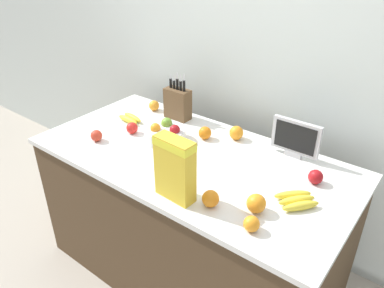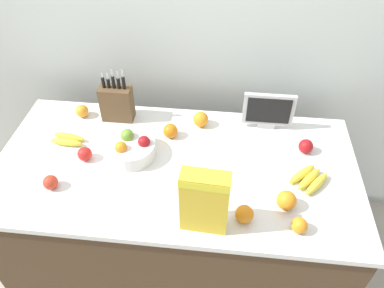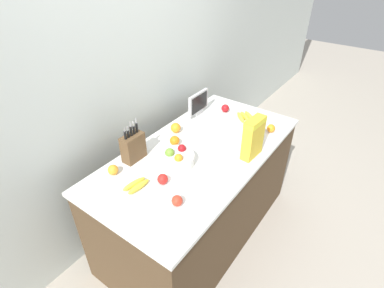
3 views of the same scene
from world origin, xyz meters
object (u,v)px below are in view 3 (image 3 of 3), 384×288
object	(u,v)px
apple_near_bananas	(177,201)
orange_front_right	(256,139)
apple_by_knife_block	(225,108)
orange_mid_left	(271,128)
fruit_bowl	(177,158)
apple_rightmost	(163,179)
banana_bunch_left	(245,116)
orange_mid_right	(256,125)
knife_block	(133,147)
banana_bunch_right	(136,185)
cereal_box	(253,136)
orange_by_cereal	(113,170)
orange_back_center	(176,128)
small_monitor	(198,103)
orange_near_bowl	(175,141)

from	to	relation	value
apple_near_bananas	orange_front_right	distance (m)	0.90
apple_by_knife_block	orange_mid_left	xyz separation A→B (m)	(-0.08, -0.49, -0.00)
fruit_bowl	apple_rightmost	xyz separation A→B (m)	(-0.22, -0.06, -0.01)
banana_bunch_left	orange_mid_right	size ratio (longest dim) A/B	2.44
knife_block	banana_bunch_right	distance (m)	0.33
cereal_box	orange_mid_left	bearing A→B (deg)	5.75
cereal_box	banana_bunch_right	size ratio (longest dim) A/B	1.73
cereal_box	apple_near_bananas	world-z (taller)	cereal_box
cereal_box	banana_bunch_right	bearing A→B (deg)	153.09
orange_mid_left	banana_bunch_right	bearing A→B (deg)	159.73
orange_by_cereal	orange_back_center	distance (m)	0.68
fruit_bowl	orange_front_right	bearing A→B (deg)	-30.84
orange_by_cereal	orange_mid_left	bearing A→B (deg)	-29.57
orange_by_cereal	small_monitor	bearing A→B (deg)	0.64
banana_bunch_right	orange_back_center	world-z (taller)	orange_back_center
banana_bunch_left	apple_near_bananas	xyz separation A→B (m)	(-1.20, -0.17, 0.01)
apple_rightmost	banana_bunch_left	bearing A→B (deg)	-1.72
banana_bunch_right	orange_front_right	xyz separation A→B (m)	(0.93, -0.40, 0.02)
apple_by_knife_block	orange_mid_right	world-z (taller)	orange_mid_right
orange_by_cereal	orange_front_right	distance (m)	1.11
apple_near_bananas	orange_front_right	size ratio (longest dim) A/B	0.87
apple_by_knife_block	fruit_bowl	bearing A→B (deg)	-172.11
knife_block	orange_front_right	xyz separation A→B (m)	(0.71, -0.63, -0.07)
fruit_bowl	apple_by_knife_block	distance (m)	0.89
knife_block	cereal_box	distance (m)	0.87
banana_bunch_right	orange_back_center	distance (m)	0.72
apple_near_bananas	apple_by_knife_block	distance (m)	1.26
small_monitor	apple_near_bananas	distance (m)	1.15
orange_back_center	banana_bunch_left	bearing A→B (deg)	-33.44
cereal_box	orange_mid_right	world-z (taller)	cereal_box
orange_by_cereal	orange_back_center	size ratio (longest dim) A/B	0.86
cereal_box	orange_by_cereal	distance (m)	1.01
apple_by_knife_block	banana_bunch_right	bearing A→B (deg)	-176.98
cereal_box	orange_front_right	world-z (taller)	cereal_box
banana_bunch_right	apple_near_bananas	size ratio (longest dim) A/B	2.60
apple_rightmost	orange_by_cereal	world-z (taller)	same
apple_by_knife_block	orange_near_bowl	bearing A→B (deg)	176.67
banana_bunch_left	apple_near_bananas	world-z (taller)	apple_near_bananas
banana_bunch_left	orange_by_cereal	distance (m)	1.28
orange_mid_left	orange_front_right	size ratio (longest dim) A/B	0.87
orange_mid_right	orange_by_cereal	distance (m)	1.22
cereal_box	apple_rightmost	distance (m)	0.72
fruit_bowl	orange_back_center	bearing A→B (deg)	39.91
fruit_bowl	orange_mid_left	world-z (taller)	fruit_bowl
orange_mid_right	orange_front_right	size ratio (longest dim) A/B	1.10
small_monitor	orange_by_cereal	world-z (taller)	small_monitor
knife_block	fruit_bowl	size ratio (longest dim) A/B	1.29
orange_mid_left	orange_by_cereal	size ratio (longest dim) A/B	0.96
orange_mid_left	orange_front_right	world-z (taller)	orange_front_right
apple_near_bananas	orange_mid_right	distance (m)	1.07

